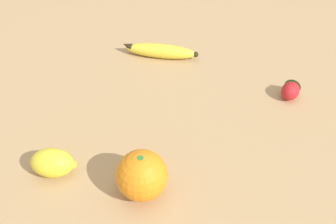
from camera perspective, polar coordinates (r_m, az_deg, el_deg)
The scene contains 5 objects.
ground_plane at distance 0.82m, azimuth 2.13°, elevation 0.28°, with size 3.00×3.00×0.00m, color tan.
banana at distance 0.96m, azimuth -1.18°, elevation 8.87°, with size 0.05×0.19×0.04m.
orange at distance 0.64m, azimuth -3.84°, elevation -9.15°, with size 0.09×0.09×0.09m.
strawberry at distance 0.88m, azimuth 17.38°, elevation 3.08°, with size 0.06×0.05×0.04m.
lemon at distance 0.71m, azimuth -16.41°, elevation -7.09°, with size 0.06×0.08×0.05m.
Camera 1 is at (-0.60, -0.11, 0.54)m, focal length 42.00 mm.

